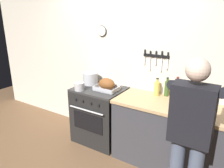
{
  "coord_description": "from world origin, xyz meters",
  "views": [
    {
      "loc": [
        1.64,
        -1.6,
        2.01
      ],
      "look_at": [
        0.1,
        0.85,
        1.07
      ],
      "focal_mm": 34.72,
      "sensor_mm": 36.0,
      "label": 1
    }
  ],
  "objects_px": {
    "cutting_board": "(196,112)",
    "bottle_soy_sauce": "(185,96)",
    "bottle_cooking_oil": "(157,88)",
    "person_cook": "(191,131)",
    "stock_pot": "(90,78)",
    "roasting_pan": "(107,85)",
    "bottle_vinegar": "(175,90)",
    "bottle_olive_oil": "(167,88)",
    "saucepan": "(79,86)",
    "bottle_wine_red": "(177,90)",
    "stove": "(100,114)",
    "bottle_hot_sauce": "(204,99)"
  },
  "relations": [
    {
      "from": "person_cook",
      "to": "stock_pot",
      "type": "height_order",
      "value": "person_cook"
    },
    {
      "from": "cutting_board",
      "to": "bottle_soy_sauce",
      "type": "xyz_separation_m",
      "value": [
        -0.2,
        0.28,
        0.07
      ]
    },
    {
      "from": "saucepan",
      "to": "bottle_cooking_oil",
      "type": "height_order",
      "value": "bottle_cooking_oil"
    },
    {
      "from": "person_cook",
      "to": "bottle_vinegar",
      "type": "relative_size",
      "value": 6.09
    },
    {
      "from": "cutting_board",
      "to": "bottle_cooking_oil",
      "type": "distance_m",
      "value": 0.68
    },
    {
      "from": "saucepan",
      "to": "bottle_wine_red",
      "type": "relative_size",
      "value": 0.47
    },
    {
      "from": "bottle_olive_oil",
      "to": "bottle_soy_sauce",
      "type": "height_order",
      "value": "bottle_olive_oil"
    },
    {
      "from": "stove",
      "to": "saucepan",
      "type": "height_order",
      "value": "saucepan"
    },
    {
      "from": "saucepan",
      "to": "bottle_cooking_oil",
      "type": "relative_size",
      "value": 0.59
    },
    {
      "from": "bottle_olive_oil",
      "to": "bottle_soy_sauce",
      "type": "distance_m",
      "value": 0.29
    },
    {
      "from": "bottle_hot_sauce",
      "to": "cutting_board",
      "type": "bearing_deg",
      "value": -96.41
    },
    {
      "from": "person_cook",
      "to": "bottle_olive_oil",
      "type": "xyz_separation_m",
      "value": [
        -0.54,
        0.91,
        0.06
      ]
    },
    {
      "from": "bottle_vinegar",
      "to": "bottle_soy_sauce",
      "type": "bearing_deg",
      "value": -23.75
    },
    {
      "from": "bottle_hot_sauce",
      "to": "bottle_olive_oil",
      "type": "distance_m",
      "value": 0.52
    },
    {
      "from": "roasting_pan",
      "to": "bottle_vinegar",
      "type": "distance_m",
      "value": 0.99
    },
    {
      "from": "bottle_soy_sauce",
      "to": "bottle_vinegar",
      "type": "bearing_deg",
      "value": 156.25
    },
    {
      "from": "bottle_vinegar",
      "to": "saucepan",
      "type": "bearing_deg",
      "value": -160.77
    },
    {
      "from": "saucepan",
      "to": "bottle_vinegar",
      "type": "bearing_deg",
      "value": 19.23
    },
    {
      "from": "bottle_cooking_oil",
      "to": "bottle_olive_oil",
      "type": "distance_m",
      "value": 0.14
    },
    {
      "from": "roasting_pan",
      "to": "stock_pot",
      "type": "bearing_deg",
      "value": 163.94
    },
    {
      "from": "saucepan",
      "to": "cutting_board",
      "type": "height_order",
      "value": "saucepan"
    },
    {
      "from": "roasting_pan",
      "to": "stock_pot",
      "type": "xyz_separation_m",
      "value": [
        -0.4,
        0.11,
        0.01
      ]
    },
    {
      "from": "bottle_cooking_oil",
      "to": "bottle_soy_sauce",
      "type": "height_order",
      "value": "bottle_cooking_oil"
    },
    {
      "from": "stove",
      "to": "roasting_pan",
      "type": "distance_m",
      "value": 0.56
    },
    {
      "from": "person_cook",
      "to": "roasting_pan",
      "type": "relative_size",
      "value": 4.72
    },
    {
      "from": "stove",
      "to": "bottle_vinegar",
      "type": "bearing_deg",
      "value": 11.91
    },
    {
      "from": "saucepan",
      "to": "cutting_board",
      "type": "xyz_separation_m",
      "value": [
        1.67,
        0.12,
        -0.05
      ]
    },
    {
      "from": "roasting_pan",
      "to": "bottle_hot_sauce",
      "type": "xyz_separation_m",
      "value": [
        1.35,
        0.18,
        0.0
      ]
    },
    {
      "from": "person_cook",
      "to": "bottle_vinegar",
      "type": "bearing_deg",
      "value": 31.83
    },
    {
      "from": "roasting_pan",
      "to": "saucepan",
      "type": "relative_size",
      "value": 2.33
    },
    {
      "from": "bottle_cooking_oil",
      "to": "bottle_wine_red",
      "type": "relative_size",
      "value": 0.8
    },
    {
      "from": "bottle_cooking_oil",
      "to": "bottle_soy_sauce",
      "type": "relative_size",
      "value": 1.41
    },
    {
      "from": "person_cook",
      "to": "bottle_cooking_oil",
      "type": "height_order",
      "value": "person_cook"
    },
    {
      "from": "stove",
      "to": "cutting_board",
      "type": "height_order",
      "value": "cutting_board"
    },
    {
      "from": "person_cook",
      "to": "roasting_pan",
      "type": "xyz_separation_m",
      "value": [
        -1.38,
        0.65,
        0.03
      ]
    },
    {
      "from": "stock_pot",
      "to": "bottle_soy_sauce",
      "type": "distance_m",
      "value": 1.52
    },
    {
      "from": "stock_pot",
      "to": "saucepan",
      "type": "xyz_separation_m",
      "value": [
        0.05,
        -0.33,
        -0.04
      ]
    },
    {
      "from": "bottle_olive_oil",
      "to": "bottle_vinegar",
      "type": "xyz_separation_m",
      "value": [
        0.12,
        -0.01,
        0.0
      ]
    },
    {
      "from": "stove",
      "to": "saucepan",
      "type": "bearing_deg",
      "value": -132.49
    },
    {
      "from": "cutting_board",
      "to": "stove",
      "type": "bearing_deg",
      "value": 175.71
    },
    {
      "from": "cutting_board",
      "to": "bottle_olive_oil",
      "type": "bearing_deg",
      "value": 143.48
    },
    {
      "from": "person_cook",
      "to": "cutting_board",
      "type": "xyz_separation_m",
      "value": [
        -0.06,
        0.55,
        -0.04
      ]
    },
    {
      "from": "stove",
      "to": "cutting_board",
      "type": "distance_m",
      "value": 1.54
    },
    {
      "from": "roasting_pan",
      "to": "cutting_board",
      "type": "relative_size",
      "value": 0.98
    },
    {
      "from": "stove",
      "to": "bottle_hot_sauce",
      "type": "height_order",
      "value": "bottle_hot_sauce"
    },
    {
      "from": "bottle_vinegar",
      "to": "bottle_hot_sauce",
      "type": "bearing_deg",
      "value": -9.17
    },
    {
      "from": "bottle_wine_red",
      "to": "bottle_vinegar",
      "type": "distance_m",
      "value": 0.08
    },
    {
      "from": "stove",
      "to": "bottle_cooking_oil",
      "type": "bearing_deg",
      "value": 11.86
    },
    {
      "from": "bottle_vinegar",
      "to": "bottle_soy_sauce",
      "type": "xyz_separation_m",
      "value": [
        0.15,
        -0.07,
        -0.04
      ]
    },
    {
      "from": "person_cook",
      "to": "bottle_hot_sauce",
      "type": "distance_m",
      "value": 0.84
    }
  ]
}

